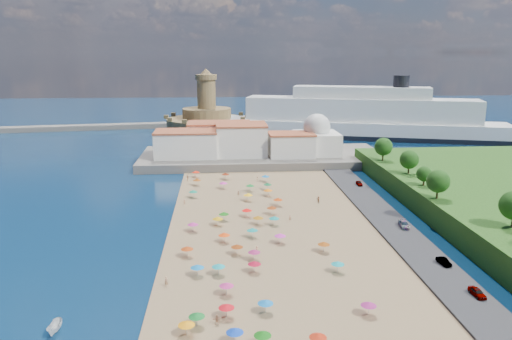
{
  "coord_description": "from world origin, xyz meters",
  "views": [
    {
      "loc": [
        -6.06,
        -109.66,
        39.9
      ],
      "look_at": [
        4.0,
        25.0,
        8.0
      ],
      "focal_mm": 35.0,
      "sensor_mm": 36.0,
      "label": 1
    }
  ],
  "objects": [
    {
      "name": "ground",
      "position": [
        0.0,
        0.0,
        0.0
      ],
      "size": [
        700.0,
        700.0,
        0.0
      ],
      "primitive_type": "plane",
      "color": "#071938",
      "rests_on": "ground"
    },
    {
      "name": "terrace",
      "position": [
        10.0,
        73.0,
        1.5
      ],
      "size": [
        90.0,
        36.0,
        3.0
      ],
      "primitive_type": "cube",
      "color": "#59544C",
      "rests_on": "ground"
    },
    {
      "name": "jetty",
      "position": [
        -12.0,
        108.0,
        1.2
      ],
      "size": [
        18.0,
        70.0,
        2.4
      ],
      "primitive_type": "cube",
      "color": "#59544C",
      "rests_on": "ground"
    },
    {
      "name": "breakwater",
      "position": [
        -110.0,
        153.0,
        1.3
      ],
      "size": [
        199.03,
        34.77,
        2.6
      ],
      "primitive_type": "cube",
      "rotation": [
        0.0,
        0.0,
        0.14
      ],
      "color": "#59544C",
      "rests_on": "ground"
    },
    {
      "name": "waterfront_buildings",
      "position": [
        -3.05,
        73.64,
        7.88
      ],
      "size": [
        57.0,
        29.0,
        11.0
      ],
      "color": "silver",
      "rests_on": "terrace"
    },
    {
      "name": "domed_building",
      "position": [
        30.0,
        71.0,
        8.97
      ],
      "size": [
        16.0,
        16.0,
        15.0
      ],
      "color": "silver",
      "rests_on": "terrace"
    },
    {
      "name": "fortress",
      "position": [
        -12.0,
        138.0,
        6.68
      ],
      "size": [
        40.0,
        40.0,
        32.4
      ],
      "color": "olive",
      "rests_on": "ground"
    },
    {
      "name": "cruise_ship",
      "position": [
        61.0,
        122.64,
        8.78
      ],
      "size": [
        136.08,
        57.08,
        29.66
      ],
      "color": "black",
      "rests_on": "ground"
    },
    {
      "name": "beach_parasols",
      "position": [
        -0.82,
        -13.61,
        2.15
      ],
      "size": [
        32.82,
        117.88,
        2.2
      ],
      "color": "gray",
      "rests_on": "beach"
    },
    {
      "name": "beachgoers",
      "position": [
        0.87,
        3.96,
        1.12
      ],
      "size": [
        37.65,
        97.77,
        1.87
      ],
      "color": "tan",
      "rests_on": "beach"
    },
    {
      "name": "parked_cars",
      "position": [
        36.0,
        -7.4,
        1.36
      ],
      "size": [
        2.49,
        74.59,
        1.4
      ],
      "color": "gray",
      "rests_on": "promenade"
    },
    {
      "name": "hillside_trees",
      "position": [
        47.81,
        -5.5,
        10.12
      ],
      "size": [
        12.02,
        110.29,
        7.48
      ],
      "color": "#382314",
      "rests_on": "hillside"
    }
  ]
}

